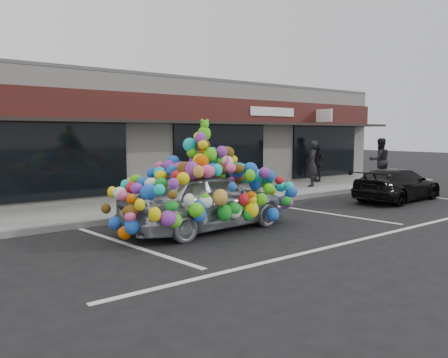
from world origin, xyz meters
TOP-DOWN VIEW (x-y plane):
  - ground at (0.00, 0.00)m, footprint 90.00×90.00m
  - shop_building at (0.00, 8.44)m, footprint 24.00×7.20m
  - sidewalk at (0.00, 4.00)m, footprint 26.00×3.00m
  - kerb at (0.00, 2.50)m, footprint 26.00×0.18m
  - parking_stripe_left at (-3.20, 0.20)m, footprint 0.73×4.37m
  - parking_stripe_mid at (2.80, 0.20)m, footprint 0.73×4.37m
  - parking_stripe_right at (8.20, 0.20)m, footprint 0.73×4.37m
  - lane_line at (2.00, -2.30)m, footprint 14.00×0.12m
  - toy_car at (-1.15, 0.52)m, footprint 3.00×4.52m
  - black_sedan at (6.54, 0.28)m, footprint 1.80×3.93m
  - pedestrian_a at (6.34, 3.91)m, footprint 0.80×0.75m
  - pedestrian_b at (9.79, 3.11)m, footprint 1.16×1.08m
  - pedestrian_c at (7.91, 5.00)m, footprint 1.00×0.51m

SIDE VIEW (x-z plane):
  - ground at x=0.00m, z-range 0.00..0.00m
  - parking_stripe_left at x=-3.20m, z-range 0.00..0.01m
  - parking_stripe_mid at x=2.80m, z-range 0.00..0.01m
  - parking_stripe_right at x=8.20m, z-range 0.00..0.01m
  - lane_line at x=2.00m, z-range 0.00..0.01m
  - sidewalk at x=0.00m, z-range 0.00..0.15m
  - kerb at x=0.00m, z-range -0.01..0.15m
  - black_sedan at x=6.54m, z-range 0.00..1.11m
  - toy_car at x=-1.15m, z-range -0.41..2.15m
  - pedestrian_c at x=7.91m, z-range 0.15..1.78m
  - pedestrian_a at x=6.34m, z-range 0.15..1.98m
  - pedestrian_b at x=9.79m, z-range 0.15..2.07m
  - shop_building at x=0.00m, z-range 0.01..4.32m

